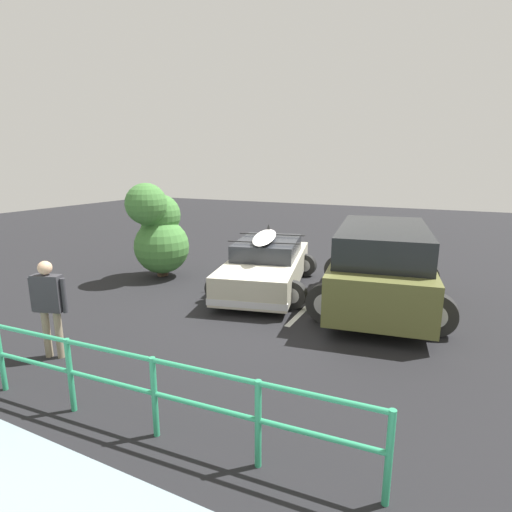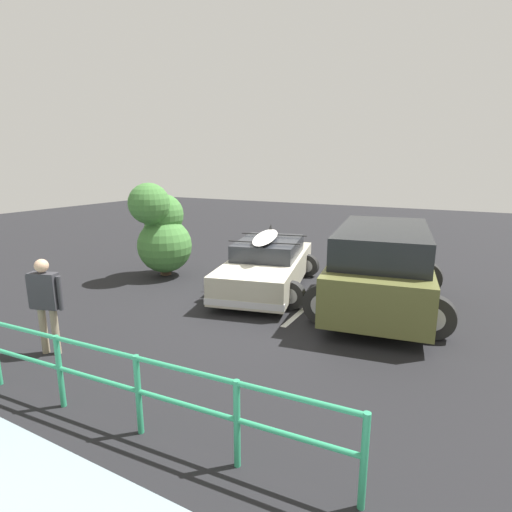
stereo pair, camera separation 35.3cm
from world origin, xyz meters
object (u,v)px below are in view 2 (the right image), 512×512
object	(u,v)px
sedan_car	(267,265)
suv_car	(381,266)
person_bystander	(45,298)
bush_near_left	(162,231)

from	to	relation	value
sedan_car	suv_car	distance (m)	2.82
sedan_car	person_bystander	xyz separation A→B (m)	(1.55, 4.94, 0.38)
suv_car	person_bystander	size ratio (longest dim) A/B	2.96
suv_car	person_bystander	xyz separation A→B (m)	(4.35, 4.81, 0.04)
suv_car	sedan_car	bearing A→B (deg)	-2.73
bush_near_left	person_bystander	bearing A→B (deg)	108.18
sedan_car	bush_near_left	world-z (taller)	bush_near_left
person_bystander	bush_near_left	bearing A→B (deg)	-71.82
person_bystander	bush_near_left	xyz separation A→B (m)	(1.49, -4.53, 0.31)
sedan_car	person_bystander	size ratio (longest dim) A/B	2.83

